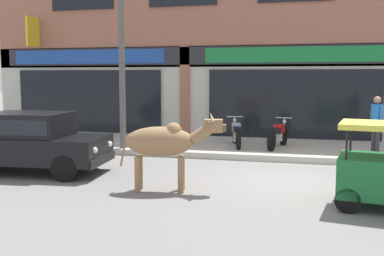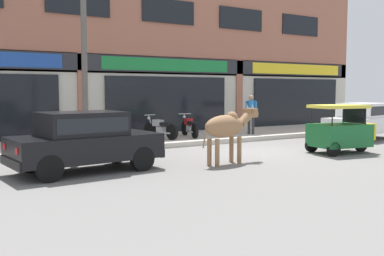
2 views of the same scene
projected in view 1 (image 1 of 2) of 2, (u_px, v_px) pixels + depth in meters
ground_plane at (285, 181)px, 9.96m from camera, size 90.00×90.00×0.00m
sidewalk at (290, 149)px, 13.84m from camera, size 19.00×3.67×0.18m
shop_building at (295, 21)px, 15.39m from camera, size 23.00×1.40×8.85m
cow at (165, 142)px, 9.01m from camera, size 2.13×0.80×1.61m
car_1 at (31, 139)px, 10.75m from camera, size 3.70×1.86×1.46m
motorcycle_0 at (236, 134)px, 13.80m from camera, size 0.66×1.78×0.88m
motorcycle_1 at (278, 135)px, 13.47m from camera, size 0.68×1.78×0.88m
pedestrian at (376, 119)px, 12.30m from camera, size 0.32×0.46×1.60m
utility_pole at (121, 43)px, 13.16m from camera, size 0.18×0.18×6.20m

